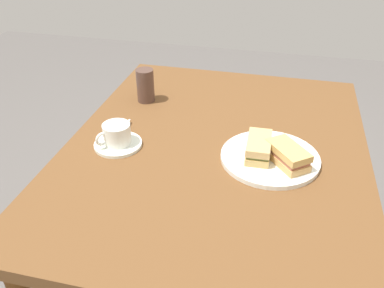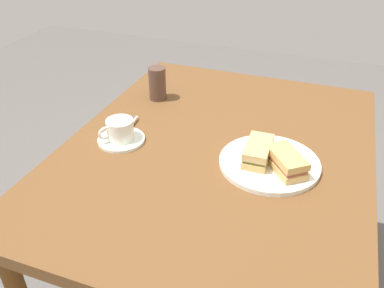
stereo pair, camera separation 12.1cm
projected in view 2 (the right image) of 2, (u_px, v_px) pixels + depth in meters
name	position (u px, v px, depth m)	size (l,w,h in m)	color
dining_table	(217.00, 167.00, 1.29)	(1.16, 0.91, 0.76)	brown
sandwich_plate	(269.00, 163.00, 1.16)	(0.29, 0.29, 0.01)	white
sandwich_front	(258.00, 152.00, 1.15)	(0.14, 0.07, 0.05)	tan
sandwich_back	(286.00, 162.00, 1.11)	(0.15, 0.14, 0.05)	tan
coffee_saucer	(121.00, 140.00, 1.27)	(0.15, 0.15, 0.01)	white
coffee_cup	(120.00, 129.00, 1.25)	(0.10, 0.09, 0.06)	white
spoon	(130.00, 126.00, 1.33)	(0.10, 0.02, 0.01)	silver
drinking_glass	(157.00, 83.00, 1.50)	(0.06, 0.06, 0.12)	brown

